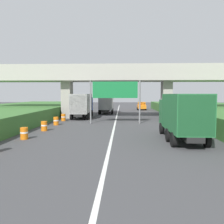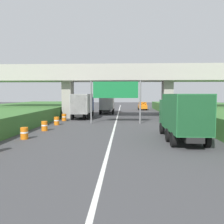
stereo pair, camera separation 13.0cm
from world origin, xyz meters
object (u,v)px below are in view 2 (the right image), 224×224
(overhead_highway_sign, at_px, (116,92))
(construction_barrel_3, at_px, (44,126))
(construction_barrel_2, at_px, (24,133))
(truck_green, at_px, (182,114))
(truck_red, at_px, (107,103))
(construction_barrel_4, at_px, (57,121))
(truck_blue, at_px, (83,105))
(car_orange, at_px, (143,106))
(construction_barrel_5, at_px, (64,117))

(overhead_highway_sign, bearing_deg, construction_barrel_3, -138.51)
(overhead_highway_sign, relative_size, construction_barrel_3, 6.53)
(construction_barrel_2, xyz_separation_m, construction_barrel_3, (0.16, 4.11, 0.00))
(truck_green, height_order, construction_barrel_3, truck_green)
(construction_barrel_2, bearing_deg, truck_red, 79.17)
(construction_barrel_2, distance_m, construction_barrel_4, 8.22)
(truck_blue, distance_m, construction_barrel_3, 11.97)
(truck_blue, xyz_separation_m, car_orange, (9.97, 18.30, -1.08))
(truck_red, relative_size, car_orange, 1.78)
(construction_barrel_3, height_order, construction_barrel_5, same)
(car_orange, height_order, construction_barrel_4, car_orange)
(construction_barrel_4, height_order, construction_barrel_5, same)
(car_orange, distance_m, construction_barrel_2, 36.14)
(overhead_highway_sign, relative_size, construction_barrel_4, 6.53)
(truck_red, bearing_deg, overhead_highway_sign, -82.39)
(construction_barrel_4, relative_size, construction_barrel_5, 1.00)
(overhead_highway_sign, bearing_deg, car_orange, 78.16)
(truck_blue, height_order, construction_barrel_4, truck_blue)
(construction_barrel_2, height_order, construction_barrel_5, same)
(car_orange, bearing_deg, construction_barrel_5, -118.40)
(truck_red, distance_m, construction_barrel_5, 13.07)
(car_orange, bearing_deg, overhead_highway_sign, -101.84)
(truck_red, relative_size, construction_barrel_4, 8.11)
(truck_red, xyz_separation_m, truck_green, (7.16, -24.28, 0.00))
(car_orange, bearing_deg, construction_barrel_2, -108.93)
(truck_red, distance_m, construction_barrel_2, 24.90)
(construction_barrel_4, bearing_deg, construction_barrel_2, -90.80)
(car_orange, bearing_deg, truck_red, -125.82)
(construction_barrel_2, xyz_separation_m, construction_barrel_5, (-0.09, 12.33, 0.00))
(truck_red, bearing_deg, car_orange, 54.18)
(truck_blue, relative_size, construction_barrel_2, 8.11)
(truck_green, xyz_separation_m, construction_barrel_2, (-11.83, -0.14, -1.47))
(construction_barrel_2, distance_m, construction_barrel_3, 4.11)
(truck_blue, xyz_separation_m, construction_barrel_2, (-1.75, -15.88, -1.47))
(truck_blue, height_order, truck_green, same)
(construction_barrel_3, xyz_separation_m, construction_barrel_4, (-0.04, 4.11, 0.00))
(construction_barrel_3, relative_size, construction_barrel_5, 1.00)
(truck_blue, relative_size, truck_green, 1.00)
(truck_blue, relative_size, construction_barrel_3, 8.11)
(construction_barrel_3, bearing_deg, truck_red, 77.47)
(truck_red, xyz_separation_m, truck_blue, (-2.92, -8.53, 0.00))
(overhead_highway_sign, bearing_deg, construction_barrel_5, 159.53)
(overhead_highway_sign, relative_size, construction_barrel_2, 6.53)
(overhead_highway_sign, relative_size, truck_blue, 0.81)
(truck_red, bearing_deg, construction_barrel_3, -102.53)
(overhead_highway_sign, relative_size, truck_red, 0.81)
(truck_green, bearing_deg, construction_barrel_5, 134.36)
(truck_green, xyz_separation_m, construction_barrel_3, (-11.67, 3.97, -1.47))
(truck_green, relative_size, construction_barrel_2, 8.11)
(construction_barrel_3, distance_m, construction_barrel_5, 8.22)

